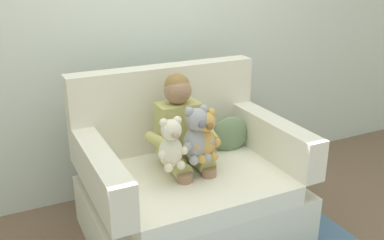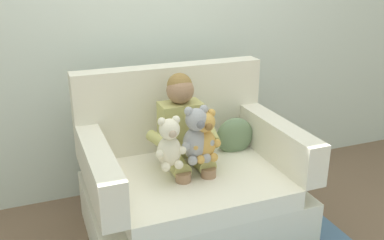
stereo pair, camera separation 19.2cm
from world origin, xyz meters
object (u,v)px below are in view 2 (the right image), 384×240
Objects in this scene: plush_grey at (196,136)px; plush_cream at (170,144)px; armchair at (189,184)px; seated_child at (184,134)px; throw_pillow at (235,136)px; plush_honey at (205,137)px.

plush_cream is at bearing 175.81° from plush_grey.
armchair is 0.34m from seated_child.
plush_cream is 1.17× the size of throw_pillow.
plush_grey is 1.09× the size of plush_honey.
plush_cream is (-0.18, -0.16, 0.37)m from armchair.
plush_grey is at bearing -83.67° from seated_child.
plush_grey reaches higher than plush_honey.
plush_honey is at bearing -0.66° from plush_cream.
plush_grey is 1.11× the size of plush_cream.
plush_honey is at bearing -18.37° from plush_grey.
plush_honey is 1.19× the size of throw_pillow.
plush_grey is at bearing 165.79° from plush_honey.
armchair is at bearing -160.84° from throw_pillow.
seated_child reaches higher than plush_honey.
plush_honey is (0.04, -0.14, 0.38)m from armchair.
armchair reaches higher than plush_honey.
plush_grey reaches higher than throw_pillow.
armchair is 0.41m from plush_grey.
plush_cream is at bearing 176.82° from plush_honey.
plush_cream is 0.98× the size of plush_honey.
seated_child reaches higher than throw_pillow.
plush_grey is 0.17m from plush_cream.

